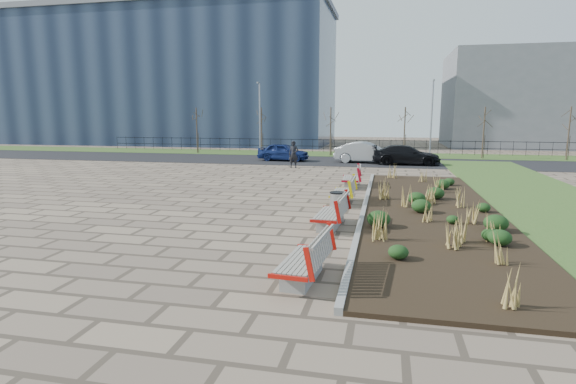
% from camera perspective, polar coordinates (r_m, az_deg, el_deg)
% --- Properties ---
extents(ground, '(120.00, 120.00, 0.00)m').
position_cam_1_polar(ground, '(12.64, -9.65, -6.04)').
color(ground, '#7E6B57').
rests_on(ground, ground).
extents(planting_bed, '(4.50, 18.00, 0.10)m').
position_cam_1_polar(planting_bed, '(16.68, 17.70, -2.33)').
color(planting_bed, black).
rests_on(planting_bed, ground).
extents(planting_curb, '(0.16, 18.00, 0.15)m').
position_cam_1_polar(planting_curb, '(16.61, 9.68, -1.96)').
color(planting_curb, gray).
rests_on(planting_curb, ground).
extents(grass_verge_far, '(80.00, 5.00, 0.04)m').
position_cam_1_polar(grass_verge_far, '(39.67, 5.64, 4.83)').
color(grass_verge_far, '#33511E').
rests_on(grass_verge_far, ground).
extents(road, '(80.00, 7.00, 0.02)m').
position_cam_1_polar(road, '(33.75, 4.44, 3.96)').
color(road, black).
rests_on(road, ground).
extents(bench_a, '(1.07, 2.17, 1.00)m').
position_cam_1_polar(bench_a, '(9.41, 1.82, -8.28)').
color(bench_a, red).
rests_on(bench_a, ground).
extents(bench_b, '(1.01, 2.15, 1.00)m').
position_cam_1_polar(bench_b, '(13.77, 5.31, -2.49)').
color(bench_b, '#A40F0A').
rests_on(bench_b, ground).
extents(bench_c, '(0.92, 2.11, 1.00)m').
position_cam_1_polar(bench_c, '(17.60, 6.89, 0.17)').
color(bench_c, yellow).
rests_on(bench_c, ground).
extents(bench_d, '(1.01, 2.14, 1.00)m').
position_cam_1_polar(bench_d, '(21.64, 7.95, 1.94)').
color(bench_d, '#A90B1C').
rests_on(bench_d, ground).
extents(litter_bin, '(0.47, 0.47, 0.94)m').
position_cam_1_polar(litter_bin, '(14.61, 6.24, -1.90)').
color(litter_bin, '#B2B2B7').
rests_on(litter_bin, ground).
extents(pedestrian, '(0.64, 0.42, 1.75)m').
position_cam_1_polar(pedestrian, '(29.30, 0.71, 4.80)').
color(pedestrian, black).
rests_on(pedestrian, ground).
extents(car_blue, '(3.95, 1.92, 1.30)m').
position_cam_1_polar(car_blue, '(33.66, -0.60, 5.10)').
color(car_blue, navy).
rests_on(car_blue, road).
extents(car_silver, '(4.58, 1.99, 1.47)m').
position_cam_1_polar(car_silver, '(32.73, 9.90, 4.97)').
color(car_silver, gray).
rests_on(car_silver, road).
extents(car_black, '(4.64, 1.97, 1.34)m').
position_cam_1_polar(car_black, '(32.05, 14.75, 4.58)').
color(car_black, black).
rests_on(car_black, road).
extents(tree_a, '(1.40, 1.40, 4.00)m').
position_cam_1_polar(tree_a, '(41.28, -11.50, 7.68)').
color(tree_a, '#4C3D2D').
rests_on(tree_a, grass_verge_far).
extents(tree_b, '(1.40, 1.40, 4.00)m').
position_cam_1_polar(tree_b, '(39.25, -3.38, 7.76)').
color(tree_b, '#4C3D2D').
rests_on(tree_b, grass_verge_far).
extents(tree_c, '(1.40, 1.40, 4.00)m').
position_cam_1_polar(tree_c, '(38.06, 5.43, 7.67)').
color(tree_c, '#4C3D2D').
rests_on(tree_c, grass_verge_far).
extents(tree_d, '(1.40, 1.40, 4.00)m').
position_cam_1_polar(tree_d, '(37.81, 14.56, 7.39)').
color(tree_d, '#4C3D2D').
rests_on(tree_d, grass_verge_far).
extents(tree_e, '(1.40, 1.40, 4.00)m').
position_cam_1_polar(tree_e, '(38.49, 23.58, 6.93)').
color(tree_e, '#4C3D2D').
rests_on(tree_e, grass_verge_far).
extents(tree_f, '(1.40, 1.40, 4.00)m').
position_cam_1_polar(tree_f, '(40.08, 32.07, 6.34)').
color(tree_f, '#4C3D2D').
rests_on(tree_f, grass_verge_far).
extents(lamp_west, '(0.24, 0.60, 6.00)m').
position_cam_1_polar(lamp_west, '(38.74, -3.60, 9.21)').
color(lamp_west, gray).
rests_on(lamp_west, grass_verge_far).
extents(lamp_east, '(0.24, 0.60, 6.00)m').
position_cam_1_polar(lamp_east, '(37.41, 17.75, 8.75)').
color(lamp_east, gray).
rests_on(lamp_east, grass_verge_far).
extents(railing_fence, '(44.00, 0.10, 1.20)m').
position_cam_1_polar(railing_fence, '(41.11, 5.91, 5.86)').
color(railing_fence, black).
rests_on(railing_fence, grass_verge_far).
extents(building_glass, '(40.00, 14.00, 15.00)m').
position_cam_1_polar(building_glass, '(57.90, -15.48, 13.48)').
color(building_glass, '#192338').
rests_on(building_glass, ground).
extents(building_grey, '(18.00, 12.00, 10.00)m').
position_cam_1_polar(building_grey, '(55.45, 28.96, 10.22)').
color(building_grey, slate).
rests_on(building_grey, ground).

